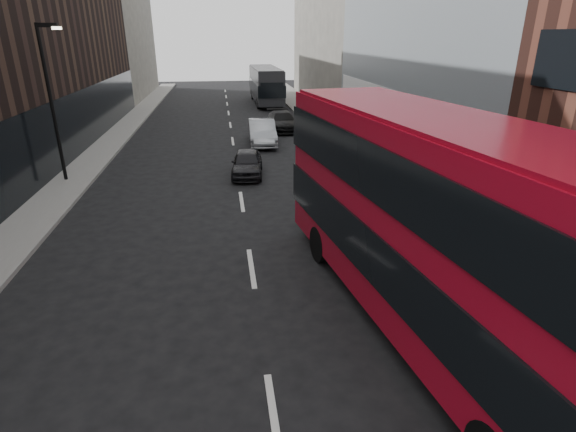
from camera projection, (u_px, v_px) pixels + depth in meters
name	position (u px, v px, depth m)	size (l,w,h in m)	color
sidewalk_right	(344.00, 140.00, 30.37)	(3.00, 80.00, 0.15)	slate
sidewalk_left	(106.00, 148.00, 28.28)	(2.00, 80.00, 0.15)	slate
building_victorian	(337.00, 3.00, 44.75)	(6.50, 24.00, 21.00)	#5E5953
building_left_mid	(52.00, 30.00, 29.81)	(5.00, 24.00, 14.00)	black
building_left_far	(119.00, 37.00, 50.18)	(5.00, 20.00, 13.00)	#5E5953
street_lamp	(52.00, 94.00, 20.29)	(1.06, 0.22, 7.00)	black
red_bus	(438.00, 220.00, 9.99)	(4.62, 12.78, 5.06)	maroon
grey_bus	(266.00, 84.00, 46.54)	(2.72, 11.22, 3.61)	black
car_a	(247.00, 163.00, 22.74)	(1.50, 3.73, 1.27)	black
car_b	(262.00, 132.00, 29.20)	(1.66, 4.76, 1.57)	#989CA1
car_c	(282.00, 121.00, 33.57)	(1.92, 4.73, 1.37)	black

